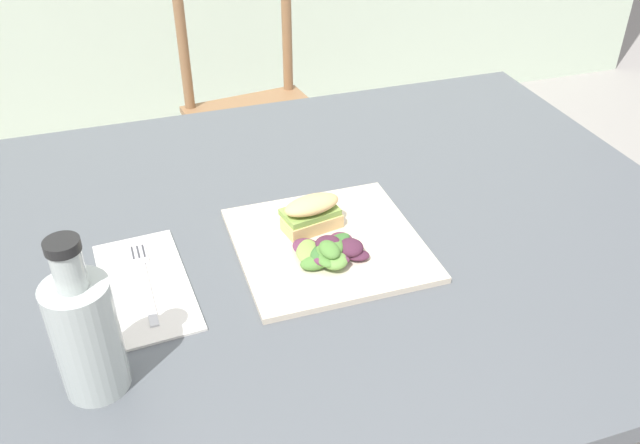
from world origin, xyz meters
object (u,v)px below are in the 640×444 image
Objects in this scene: bottle_cold_brew at (87,340)px; fork_on_napkin at (144,276)px; dining_table at (323,283)px; plate_lunch at (328,244)px; chair_wooden_far at (256,115)px; sandwich_half_front at (312,213)px.

fork_on_napkin is at bearing 68.48° from bottle_cold_brew.
dining_table is at bearing 8.95° from fork_on_napkin.
plate_lunch is at bearing -1.82° from fork_on_napkin.
chair_wooden_far is 1.20m from fork_on_napkin.
dining_table is at bearing 79.51° from plate_lunch.
dining_table is 12.55× the size of sandwich_half_front.
plate_lunch reaches higher than fork_on_napkin.
chair_wooden_far is at bearing 82.76° from plate_lunch.
fork_on_napkin is 0.88× the size of bottle_cold_brew.
dining_table is 5.84× the size of bottle_cold_brew.
fork_on_napkin is at bearing -172.71° from sandwich_half_front.
fork_on_napkin reaches higher than dining_table.
dining_table is at bearing 32.48° from bottle_cold_brew.
chair_wooden_far reaches higher than dining_table.
bottle_cold_brew reaches higher than sandwich_half_front.
bottle_cold_brew reaches higher than dining_table.
plate_lunch is 0.06m from sandwich_half_front.
plate_lunch is 1.31× the size of bottle_cold_brew.
chair_wooden_far is (0.13, 1.04, -0.17)m from dining_table.
bottle_cold_brew is at bearing -111.52° from fork_on_napkin.
chair_wooden_far is at bearing 68.97° from bottle_cold_brew.
fork_on_napkin is (-0.29, -0.05, 0.12)m from dining_table.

